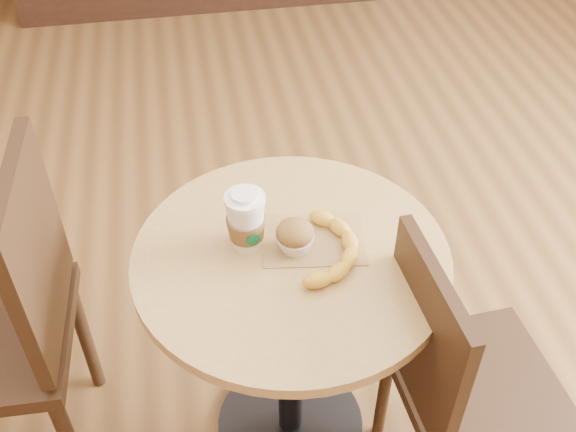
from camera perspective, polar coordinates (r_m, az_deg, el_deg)
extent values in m
plane|color=brown|center=(2.16, -0.04, -17.30)|extent=(7.00, 7.00, 0.00)
cylinder|color=black|center=(2.15, 0.20, -17.13)|extent=(0.44, 0.44, 0.02)
cylinder|color=black|center=(1.85, 0.22, -11.36)|extent=(0.07, 0.07, 0.72)
cylinder|color=tan|center=(1.58, 0.26, -3.53)|extent=(0.74, 0.74, 0.03)
cylinder|color=#301E11|center=(2.14, -16.89, -9.50)|extent=(0.04, 0.04, 0.50)
cube|color=#301E11|center=(1.63, -20.59, -3.01)|extent=(0.05, 0.42, 0.46)
cube|color=#301E11|center=(1.79, 15.69, -13.50)|extent=(0.41, 0.41, 0.04)
cylinder|color=#301E11|center=(2.10, 16.71, -12.26)|extent=(0.03, 0.03, 0.43)
cylinder|color=#301E11|center=(1.99, 8.13, -14.49)|extent=(0.03, 0.03, 0.43)
cube|color=#301E11|center=(1.53, 11.52, -9.99)|extent=(0.05, 0.37, 0.40)
cube|color=#987749|center=(1.60, 2.18, -2.00)|extent=(0.26, 0.21, 0.00)
cylinder|color=white|center=(1.49, -3.69, 1.45)|extent=(0.09, 0.09, 0.01)
cylinder|color=white|center=(1.49, -3.71, 1.77)|extent=(0.06, 0.06, 0.01)
cylinder|color=#074721|center=(1.52, -2.94, -2.03)|extent=(0.03, 0.01, 0.03)
ellipsoid|color=brown|center=(1.53, 0.59, -1.41)|extent=(0.09, 0.09, 0.06)
ellipsoid|color=beige|center=(1.52, 0.59, -0.91)|extent=(0.03, 0.03, 0.02)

